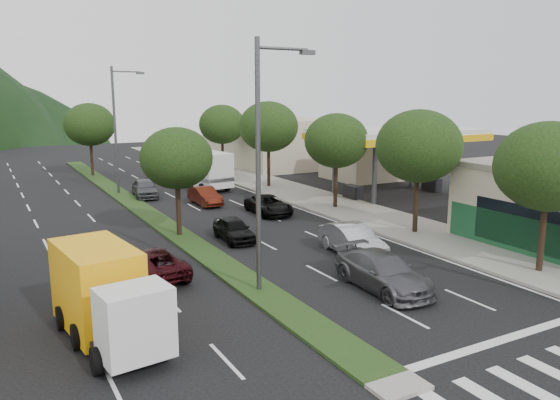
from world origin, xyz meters
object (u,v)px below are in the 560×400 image
streetlight_near (263,155)px  car_queue_a (234,229)px  tree_r_a (549,167)px  streetlight_mid (117,124)px  suv_maroon (151,263)px  tree_med_far (90,125)px  car_queue_c (205,196)px  tree_r_d (268,127)px  tree_r_c (336,141)px  tree_r_b (419,146)px  sedan_silver (352,240)px  car_queue_d (269,205)px  tree_r_e (222,124)px  car_queue_b (383,272)px  box_truck (105,297)px  tree_med_near (177,158)px  motorhome (197,167)px  car_queue_e (145,188)px

streetlight_near → car_queue_a: (2.13, 7.71, -4.95)m
tree_r_a → streetlight_near: streetlight_near is taller
streetlight_mid → suv_maroon: size_ratio=2.16×
tree_med_far → car_queue_c: 19.34m
suv_maroon → car_queue_a: size_ratio=1.24×
streetlight_mid → car_queue_a: 18.11m
tree_r_d → streetlight_mid: 12.18m
tree_r_c → tree_r_b: bearing=-90.0°
tree_r_d → tree_med_far: bearing=130.6°
sedan_silver → car_queue_d: 10.33m
tree_r_e → car_queue_b: tree_r_e is taller
box_truck → tree_r_e: bearing=-125.9°
tree_med_far → tree_r_e: bearing=-18.4°
car_queue_b → car_queue_c: car_queue_b is taller
sedan_silver → tree_r_e: bearing=85.5°
tree_r_a → tree_r_c: 16.00m
car_queue_a → car_queue_b: car_queue_b is taller
tree_r_d → car_queue_a: tree_r_d is taller
car_queue_a → car_queue_c: car_queue_c is taller
tree_r_b → tree_r_e: size_ratio=1.03×
tree_r_d → tree_med_near: (-12.00, -12.00, -0.75)m
tree_r_a → car_queue_b: (-7.40, 1.85, -4.08)m
tree_r_b → car_queue_a: bearing=159.0°
motorhome → box_truck: bearing=-123.8°
streetlight_mid → box_truck: bearing=-103.9°
tree_r_c → car_queue_a: size_ratio=1.74×
tree_r_c → streetlight_mid: (-11.79, 13.00, 0.84)m
sedan_silver → car_queue_e: sedan_silver is taller
tree_r_a → tree_med_near: bearing=130.6°
car_queue_a → car_queue_c: size_ratio=0.96×
car_queue_a → car_queue_e: size_ratio=0.90×
streetlight_near → streetlight_mid: same height
motorhome → tree_r_b: bearing=-83.6°
tree_med_far → motorhome: bearing=-58.1°
sedan_silver → car_queue_a: (-4.07, 5.31, -0.12)m
tree_med_far → car_queue_a: bearing=-85.3°
tree_r_d → car_queue_e: (-10.50, 0.71, -4.47)m
car_queue_d → motorhome: (-0.40, 12.48, 1.09)m
tree_r_c → tree_r_e: size_ratio=0.97×
tree_r_a → streetlight_mid: (-11.79, 29.00, 0.76)m
car_queue_c → car_queue_e: size_ratio=0.94×
car_queue_c → car_queue_b: bearing=-90.4°
car_queue_e → motorhome: bearing=32.5°
suv_maroon → car_queue_d: suv_maroon is taller
box_truck → tree_r_c: bearing=-151.1°
car_queue_e → sedan_silver: bearing=-69.3°
car_queue_b → box_truck: bearing=177.9°
tree_med_near → tree_med_far: 26.01m
suv_maroon → box_truck: (-2.97, -5.25, 0.75)m
box_truck → motorhome: (13.03, 26.53, 0.30)m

